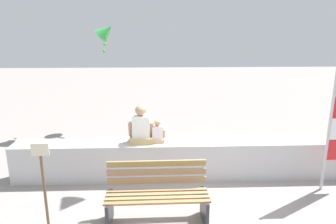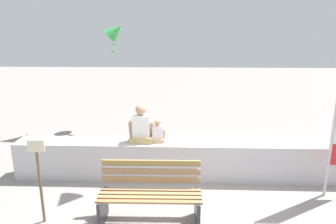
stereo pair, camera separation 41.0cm
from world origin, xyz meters
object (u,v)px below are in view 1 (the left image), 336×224
object	(u,v)px
person_child	(157,133)
kite_green	(106,31)
person_adult	(141,128)
park_bench	(157,196)
sign_post	(43,179)

from	to	relation	value
person_child	kite_green	xyz separation A→B (m)	(-1.40, 3.32, 1.89)
person_adult	kite_green	xyz separation A→B (m)	(-1.09, 3.32, 1.78)
person_adult	kite_green	size ratio (longest dim) A/B	0.83
park_bench	kite_green	bearing A→B (deg)	106.18
park_bench	kite_green	size ratio (longest dim) A/B	1.74
person_child	sign_post	world-z (taller)	sign_post
person_child	sign_post	size ratio (longest dim) A/B	0.34
park_bench	person_child	world-z (taller)	person_child
person_adult	sign_post	size ratio (longest dim) A/B	0.56
person_adult	sign_post	bearing A→B (deg)	-130.10
kite_green	sign_post	distance (m)	5.28
person_child	kite_green	distance (m)	4.07
person_child	sign_post	xyz separation A→B (m)	(-1.62, -1.56, -0.13)
person_child	person_adult	bearing A→B (deg)	-179.93
kite_green	sign_post	bearing A→B (deg)	-92.64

